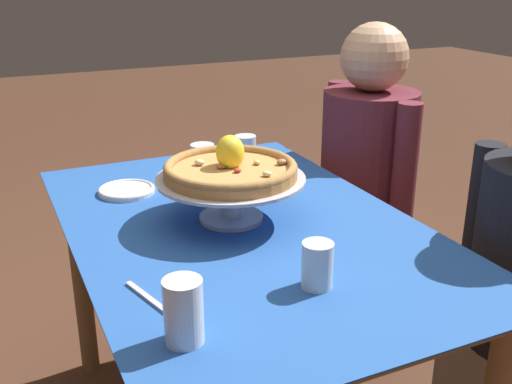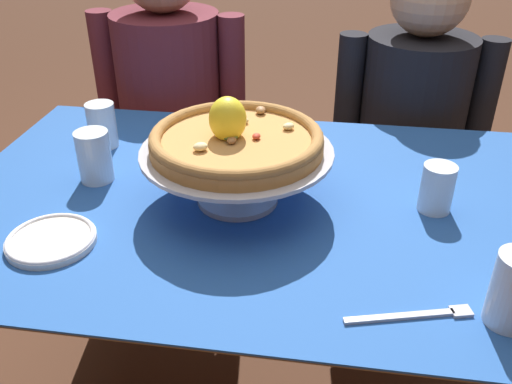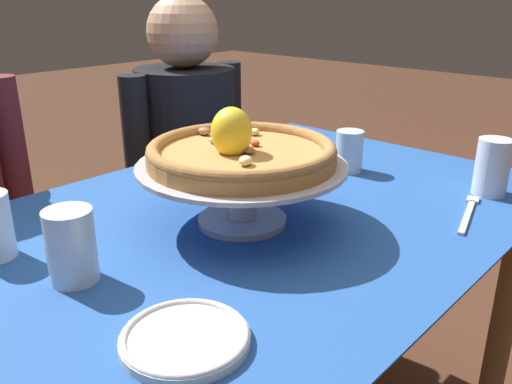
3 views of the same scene
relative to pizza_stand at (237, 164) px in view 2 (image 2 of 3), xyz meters
The scene contains 10 objects.
dining_table 0.20m from the pizza_stand, 20.09° to the left, with size 1.30×0.85×0.72m.
pizza_stand is the anchor object (origin of this frame).
pizza 0.06m from the pizza_stand, 153.55° to the left, with size 0.34×0.34×0.11m.
water_glass_side_left 0.33m from the pizza_stand, behind, with size 0.07×0.07×0.11m.
water_glass_back_left 0.43m from the pizza_stand, 151.03° to the left, with size 0.07×0.07×0.11m.
water_glass_side_right 0.40m from the pizza_stand, ahead, with size 0.07×0.07×0.10m.
side_plate 0.38m from the pizza_stand, 147.20° to the right, with size 0.16×0.16×0.02m.
dinner_fork 0.46m from the pizza_stand, 41.72° to the right, with size 0.20×0.07×0.01m.
diner_left 0.79m from the pizza_stand, 117.17° to the left, with size 0.49×0.33×1.18m.
diner_right 0.82m from the pizza_stand, 57.14° to the left, with size 0.47×0.32×1.13m.
Camera 2 is at (0.15, -0.98, 1.33)m, focal length 38.74 mm.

